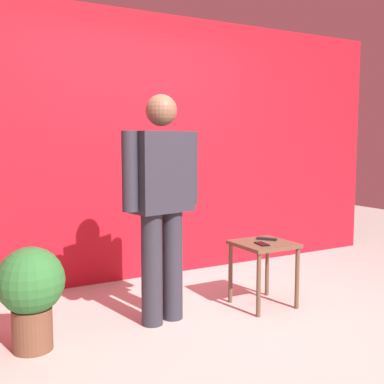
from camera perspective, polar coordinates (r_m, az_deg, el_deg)
ground_plane at (r=3.67m, az=6.35°, el=-15.89°), size 12.00×12.00×0.00m
back_wall_red at (r=4.87m, az=-5.12°, el=5.29°), size 5.79×0.12×2.61m
standing_person at (r=3.59m, az=-3.60°, el=-0.56°), size 0.68×0.31×1.71m
side_table at (r=4.06m, az=8.46°, el=-7.22°), size 0.45×0.45×0.54m
cell_phone at (r=3.95m, az=8.26°, el=-6.10°), size 0.09×0.15×0.01m
tv_remote at (r=4.14m, az=8.82°, el=-5.49°), size 0.14×0.16×0.02m
potted_plant at (r=3.37m, az=-18.51°, el=-10.89°), size 0.44×0.44×0.69m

